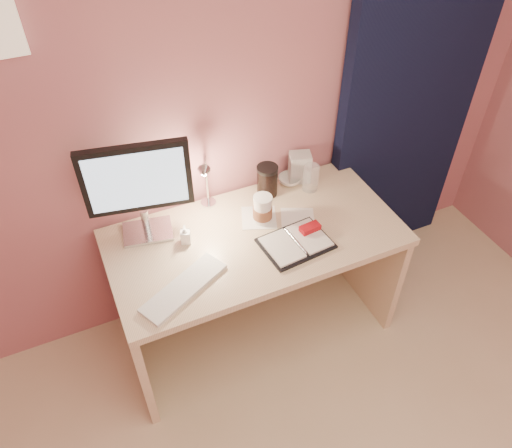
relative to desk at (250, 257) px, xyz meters
name	(u,v)px	position (x,y,z in m)	size (l,w,h in m)	color
room	(398,88)	(0.95, 0.24, 0.63)	(3.50, 3.50, 3.50)	#C6B28E
desk	(250,257)	(0.00, 0.00, 0.00)	(1.40, 0.70, 0.73)	beige
monitor	(138,184)	(-0.46, 0.15, 0.53)	(0.47, 0.21, 0.50)	silver
keyboard	(184,288)	(-0.41, -0.25, 0.23)	(0.42, 0.12, 0.02)	silver
planner	(297,241)	(0.15, -0.21, 0.24)	(0.33, 0.26, 0.05)	black
paper_b	(259,218)	(0.06, 0.03, 0.23)	(0.17, 0.17, 0.00)	silver
paper_c	(298,219)	(0.24, -0.06, 0.23)	(0.16, 0.16, 0.00)	silver
coffee_cup	(263,210)	(0.07, 0.00, 0.30)	(0.09, 0.09, 0.15)	silver
clear_cup	(311,178)	(0.41, 0.13, 0.30)	(0.08, 0.08, 0.14)	white
bowl	(290,180)	(0.33, 0.22, 0.24)	(0.12, 0.12, 0.04)	silver
lotion_bottle	(185,234)	(-0.32, 0.02, 0.28)	(0.04, 0.05, 0.10)	silver
dark_jar	(267,182)	(0.18, 0.18, 0.30)	(0.11, 0.11, 0.15)	black
product_box	(300,167)	(0.39, 0.22, 0.31)	(0.11, 0.09, 0.16)	silver
desk_lamp	(217,179)	(-0.10, 0.15, 0.43)	(0.12, 0.20, 0.33)	silver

